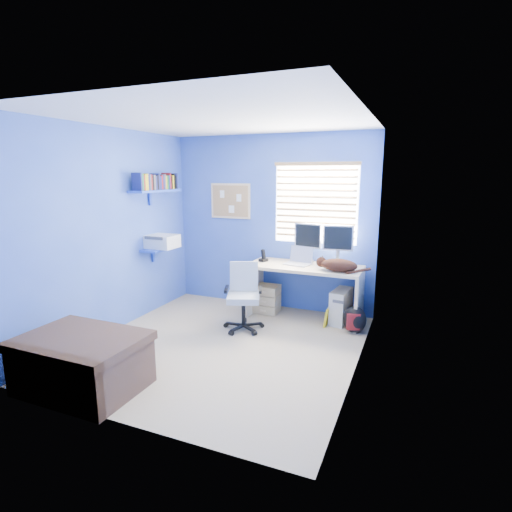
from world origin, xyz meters
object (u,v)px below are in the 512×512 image
at_px(cat, 339,265).
at_px(tower_pc, 341,306).
at_px(laptop, 298,257).
at_px(office_chair, 244,305).
at_px(desk, 304,292).

bearing_deg(cat, tower_pc, 96.12).
bearing_deg(laptop, office_chair, -117.01).
height_order(desk, cat, cat).
height_order(desk, laptop, laptop).
relative_size(cat, office_chair, 0.54).
xyz_separation_m(desk, cat, (0.49, -0.16, 0.45)).
relative_size(laptop, cat, 0.72).
height_order(laptop, tower_pc, laptop).
bearing_deg(cat, office_chair, -145.77).
distance_m(laptop, cat, 0.62).
height_order(laptop, cat, laptop).
relative_size(tower_pc, office_chair, 0.53).
height_order(laptop, office_chair, laptop).
height_order(desk, office_chair, office_chair).
bearing_deg(laptop, tower_pc, 10.51).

